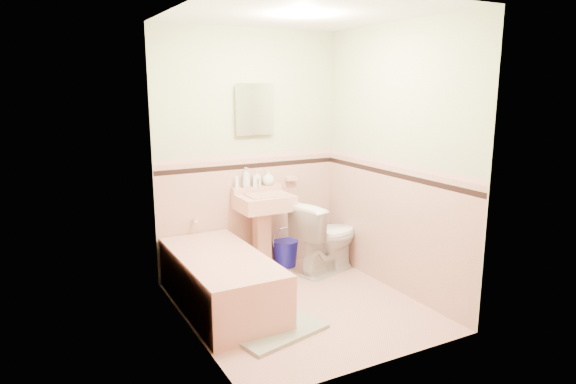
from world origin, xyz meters
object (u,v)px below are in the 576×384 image
soap_bottle_left (246,177)px  bucket (285,253)px  bathtub (221,283)px  medicine_cabinet (254,109)px  soap_bottle_mid (257,178)px  sink (264,235)px  shoe (259,325)px  soap_bottle_right (268,178)px  toilet (326,237)px

soap_bottle_left → bucket: (0.42, -0.05, -0.87)m
bathtub → medicine_cabinet: size_ratio=3.26×
soap_bottle_mid → bucket: (0.31, -0.05, -0.85)m
bathtub → sink: 0.89m
soap_bottle_mid → shoe: soap_bottle_mid is taller
soap_bottle_right → bucket: (0.17, -0.05, -0.85)m
soap_bottle_mid → soap_bottle_right: (0.13, 0.00, -0.01)m
medicine_cabinet → bucket: (0.31, -0.08, -1.56)m
medicine_cabinet → soap_bottle_mid: bearing=-85.7°
bathtub → soap_bottle_mid: bearing=46.1°
bathtub → soap_bottle_right: soap_bottle_right is taller
bathtub → medicine_cabinet: bearing=47.4°
bathtub → soap_bottle_mid: 1.25m
bathtub → medicine_cabinet: medicine_cabinet is taller
toilet → bathtub: bearing=87.3°
bathtub → soap_bottle_left: 1.20m
sink → soap_bottle_mid: soap_bottle_mid is taller
medicine_cabinet → bathtub: bearing=-132.6°
medicine_cabinet → soap_bottle_left: (-0.12, -0.03, -0.69)m
sink → soap_bottle_right: size_ratio=5.38×
soap_bottle_right → shoe: size_ratio=1.07×
soap_bottle_left → shoe: (-0.47, -1.30, -0.95)m
bathtub → shoe: 0.62m
soap_bottle_left → bucket: bearing=-7.0°
medicine_cabinet → soap_bottle_mid: medicine_cabinet is taller
shoe → bucket: bearing=76.3°
sink → soap_bottle_mid: (0.00, 0.18, 0.57)m
bucket → shoe: 1.54m
soap_bottle_right → toilet: (0.47, -0.41, -0.61)m
bathtub → soap_bottle_mid: (0.68, 0.71, 0.77)m
medicine_cabinet → soap_bottle_right: bearing=-12.4°
sink → shoe: (-0.59, -1.12, -0.37)m
soap_bottle_mid → bucket: soap_bottle_mid is taller
shoe → soap_bottle_right: bearing=82.9°
shoe → soap_bottle_mid: bearing=87.6°
soap_bottle_right → soap_bottle_left: bearing=180.0°
medicine_cabinet → shoe: size_ratio=3.11×
bathtub → shoe: bearing=-81.2°
bucket → shoe: (-0.90, -1.25, -0.08)m
soap_bottle_left → medicine_cabinet: bearing=14.5°
shoe → toilet: bearing=58.6°
soap_bottle_right → toilet: 0.87m
bathtub → toilet: bearing=13.0°
bathtub → soap_bottle_right: 1.32m
sink → bucket: sink is taller
soap_bottle_left → toilet: soap_bottle_left is taller
soap_bottle_right → shoe: soap_bottle_right is taller
bathtub → toilet: size_ratio=1.97×
bucket → soap_bottle_mid: bearing=170.3°
medicine_cabinet → toilet: (0.61, -0.44, -1.32)m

